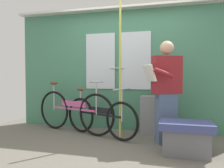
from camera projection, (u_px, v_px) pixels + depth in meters
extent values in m
cube|color=#666056|center=(110.00, 152.00, 3.27)|extent=(5.59, 4.21, 0.04)
cube|color=#427F60|center=(128.00, 71.00, 4.48)|extent=(4.59, 0.08, 2.33)
cube|color=silver|center=(100.00, 61.00, 4.57)|extent=(0.60, 0.02, 1.10)
cube|color=silver|center=(135.00, 61.00, 4.38)|extent=(0.60, 0.02, 1.10)
cylinder|color=#B2B2B7|center=(117.00, 68.00, 4.46)|extent=(0.28, 0.02, 0.02)
cube|color=silver|center=(127.00, 8.00, 4.33)|extent=(4.59, 0.28, 0.04)
torus|color=black|center=(122.00, 121.00, 3.72)|extent=(0.62, 0.29, 0.65)
torus|color=black|center=(81.00, 115.00, 4.30)|extent=(0.62, 0.29, 0.65)
cube|color=black|center=(100.00, 114.00, 4.01)|extent=(0.84, 0.38, 0.03)
cube|color=black|center=(100.00, 110.00, 4.00)|extent=(0.49, 0.23, 0.10)
cylinder|color=#B7B7BC|center=(81.00, 102.00, 4.29)|extent=(0.02, 0.02, 0.48)
ellipsoid|color=brown|center=(81.00, 89.00, 4.28)|extent=(0.22, 0.16, 0.06)
cylinder|color=#B7B7BC|center=(122.00, 105.00, 3.71)|extent=(0.02, 0.02, 0.52)
cylinder|color=#B7B7BC|center=(122.00, 89.00, 3.70)|extent=(0.19, 0.41, 0.02)
torus|color=black|center=(96.00, 115.00, 4.02)|extent=(0.74, 0.26, 0.76)
torus|color=black|center=(54.00, 110.00, 4.58)|extent=(0.74, 0.26, 0.76)
cube|color=#D14C93|center=(74.00, 109.00, 4.29)|extent=(0.96, 0.32, 0.03)
cube|color=#D14C93|center=(74.00, 104.00, 4.29)|extent=(0.56, 0.20, 0.10)
cylinder|color=#B7B7BC|center=(54.00, 97.00, 4.57)|extent=(0.02, 0.02, 0.54)
ellipsoid|color=brown|center=(54.00, 83.00, 4.55)|extent=(0.22, 0.14, 0.06)
cylinder|color=#B7B7BC|center=(96.00, 98.00, 4.00)|extent=(0.02, 0.02, 0.58)
cylinder|color=#B7B7BC|center=(96.00, 82.00, 3.99)|extent=(0.15, 0.43, 0.02)
cube|color=slate|center=(166.00, 119.00, 3.59)|extent=(0.36, 0.30, 0.78)
cube|color=maroon|center=(167.00, 75.00, 3.57)|extent=(0.48, 0.37, 0.59)
sphere|color=tan|center=(167.00, 48.00, 3.55)|extent=(0.21, 0.21, 0.21)
cube|color=silver|center=(150.00, 73.00, 3.51)|extent=(0.25, 0.35, 0.26)
cylinder|color=maroon|center=(163.00, 73.00, 3.34)|extent=(0.31, 0.20, 0.17)
cylinder|color=maroon|center=(153.00, 73.00, 3.73)|extent=(0.31, 0.20, 0.17)
cube|color=gray|center=(152.00, 115.00, 4.17)|extent=(0.40, 0.28, 0.70)
cylinder|color=#C6C14C|center=(120.00, 70.00, 3.77)|extent=(0.04, 0.04, 2.33)
cube|color=#3D477F|center=(186.00, 125.00, 3.07)|extent=(0.70, 0.44, 0.10)
cube|color=slate|center=(186.00, 142.00, 3.08)|extent=(0.60, 0.36, 0.35)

